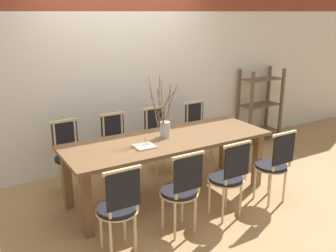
{
  "coord_description": "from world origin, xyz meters",
  "views": [
    {
      "loc": [
        -2.09,
        -3.51,
        2.13
      ],
      "look_at": [
        0.0,
        0.0,
        0.88
      ],
      "focal_mm": 40.0,
      "sensor_mm": 36.0,
      "label": 1
    }
  ],
  "objects_px": {
    "chair_far_center": "(159,136)",
    "vase_centerpiece": "(165,127)",
    "shelving_rack": "(260,105)",
    "chair_near_center": "(229,176)",
    "book_stack": "(144,146)",
    "dining_table": "(168,146)"
  },
  "relations": [
    {
      "from": "dining_table",
      "to": "shelving_rack",
      "type": "height_order",
      "value": "shelving_rack"
    },
    {
      "from": "chair_far_center",
      "to": "vase_centerpiece",
      "type": "distance_m",
      "value": 0.83
    },
    {
      "from": "chair_far_center",
      "to": "vase_centerpiece",
      "type": "bearing_deg",
      "value": 66.31
    },
    {
      "from": "chair_far_center",
      "to": "vase_centerpiece",
      "type": "relative_size",
      "value": 1.23
    },
    {
      "from": "dining_table",
      "to": "shelving_rack",
      "type": "relative_size",
      "value": 1.98
    },
    {
      "from": "vase_centerpiece",
      "to": "chair_far_center",
      "type": "bearing_deg",
      "value": 66.31
    },
    {
      "from": "book_stack",
      "to": "shelving_rack",
      "type": "height_order",
      "value": "shelving_rack"
    },
    {
      "from": "chair_near_center",
      "to": "book_stack",
      "type": "distance_m",
      "value": 0.95
    },
    {
      "from": "chair_near_center",
      "to": "dining_table",
      "type": "bearing_deg",
      "value": 111.6
    },
    {
      "from": "book_stack",
      "to": "shelving_rack",
      "type": "relative_size",
      "value": 0.18
    },
    {
      "from": "shelving_rack",
      "to": "chair_near_center",
      "type": "bearing_deg",
      "value": -140.35
    },
    {
      "from": "chair_far_center",
      "to": "book_stack",
      "type": "distance_m",
      "value": 1.11
    },
    {
      "from": "vase_centerpiece",
      "to": "book_stack",
      "type": "bearing_deg",
      "value": -152.78
    },
    {
      "from": "chair_near_center",
      "to": "book_stack",
      "type": "xyz_separation_m",
      "value": [
        -0.66,
        0.63,
        0.25
      ]
    },
    {
      "from": "book_stack",
      "to": "dining_table",
      "type": "bearing_deg",
      "value": 17.47
    },
    {
      "from": "dining_table",
      "to": "book_stack",
      "type": "xyz_separation_m",
      "value": [
        -0.36,
        -0.11,
        0.1
      ]
    },
    {
      "from": "dining_table",
      "to": "shelving_rack",
      "type": "distance_m",
      "value": 2.62
    },
    {
      "from": "dining_table",
      "to": "chair_far_center",
      "type": "bearing_deg",
      "value": 68.53
    },
    {
      "from": "chair_near_center",
      "to": "vase_centerpiece",
      "type": "distance_m",
      "value": 0.95
    },
    {
      "from": "chair_far_center",
      "to": "vase_centerpiece",
      "type": "height_order",
      "value": "vase_centerpiece"
    },
    {
      "from": "dining_table",
      "to": "chair_near_center",
      "type": "height_order",
      "value": "chair_near_center"
    },
    {
      "from": "vase_centerpiece",
      "to": "book_stack",
      "type": "height_order",
      "value": "vase_centerpiece"
    }
  ]
}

